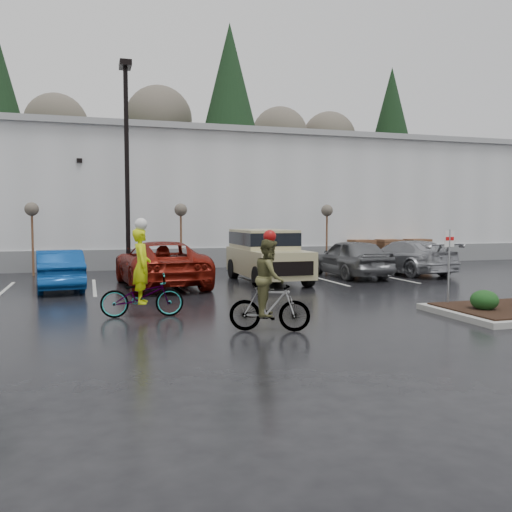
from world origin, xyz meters
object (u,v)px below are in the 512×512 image
object	(u,v)px
sapling_mid	(181,213)
pallet_stack_a	(361,252)
pallet_stack_c	(417,251)
suv_tan	(268,256)
car_red	(160,264)
sapling_west	(32,213)
pallet_stack_b	(388,251)
car_grey	(350,258)
sapling_east	(327,214)
fire_lane_sign	(449,258)
cyclist_hivis	(142,287)
lamppost	(127,145)
car_blue	(59,270)
car_far_silver	(405,257)
cyclist_olive	(270,294)

from	to	relation	value
sapling_mid	pallet_stack_a	world-z (taller)	sapling_mid
pallet_stack_c	suv_tan	distance (m)	12.64
car_red	sapling_west	bearing A→B (deg)	-50.93
pallet_stack_a	suv_tan	xyz separation A→B (m)	(-7.45, -6.30, 0.35)
pallet_stack_b	pallet_stack_c	distance (m)	1.80
sapling_mid	car_grey	bearing A→B (deg)	-35.05
sapling_east	pallet_stack_a	distance (m)	3.39
car_grey	fire_lane_sign	bearing A→B (deg)	81.05
fire_lane_sign	cyclist_hivis	size ratio (longest dim) A/B	0.87
pallet_stack_c	lamppost	bearing A→B (deg)	-172.87
lamppost	car_blue	xyz separation A→B (m)	(-2.68, -4.25, -4.98)
sapling_east	car_far_silver	world-z (taller)	sapling_east
lamppost	sapling_west	size ratio (longest dim) A/B	2.88
suv_tan	cyclist_hivis	size ratio (longest dim) A/B	2.03
sapling_west	fire_lane_sign	bearing A→B (deg)	-47.33
lamppost	suv_tan	bearing A→B (deg)	-40.42
sapling_west	sapling_mid	bearing A→B (deg)	0.00
pallet_stack_a	suv_tan	world-z (taller)	suv_tan
fire_lane_sign	car_far_silver	xyz separation A→B (m)	(4.15, 8.61, -0.65)
sapling_east	fire_lane_sign	xyz separation A→B (m)	(-2.20, -12.80, -1.32)
cyclist_hivis	pallet_stack_c	bearing A→B (deg)	-46.93
pallet_stack_b	cyclist_hivis	xyz separation A→B (m)	(-14.59, -12.50, 0.10)
fire_lane_sign	pallet_stack_c	bearing A→B (deg)	59.28
car_grey	cyclist_olive	distance (m)	11.77
car_far_silver	sapling_east	bearing A→B (deg)	-72.45
car_far_silver	cyclist_olive	size ratio (longest dim) A/B	2.32
car_far_silver	suv_tan	bearing A→B (deg)	1.69
fire_lane_sign	sapling_east	bearing A→B (deg)	80.25
sapling_west	pallet_stack_c	world-z (taller)	sapling_west
car_blue	sapling_east	bearing A→B (deg)	-163.22
lamppost	pallet_stack_c	bearing A→B (deg)	7.13
lamppost	suv_tan	xyz separation A→B (m)	(5.05, -4.30, -4.66)
pallet_stack_b	car_far_silver	world-z (taller)	car_far_silver
cyclist_hivis	suv_tan	bearing A→B (deg)	-35.50
lamppost	sapling_mid	distance (m)	4.00
car_blue	car_red	distance (m)	3.54
sapling_mid	car_red	bearing A→B (deg)	-107.29
sapling_mid	pallet_stack_a	bearing A→B (deg)	5.71
pallet_stack_a	pallet_stack_b	distance (m)	1.70
pallet_stack_c	suv_tan	bearing A→B (deg)	-150.10
pallet_stack_b	suv_tan	xyz separation A→B (m)	(-9.15, -6.30, 0.35)
sapling_west	car_blue	distance (m)	5.78
pallet_stack_a	car_grey	distance (m)	6.57
pallet_stack_c	car_far_silver	size ratio (longest dim) A/B	0.26
pallet_stack_b	car_grey	distance (m)	7.61
car_red	suv_tan	world-z (taller)	suv_tan
car_far_silver	cyclist_hivis	bearing A→B (deg)	23.21
car_blue	car_far_silver	bearing A→B (deg)	178.43
fire_lane_sign	cyclist_hivis	xyz separation A→B (m)	(-8.19, 1.30, -0.63)
suv_tan	sapling_west	bearing A→B (deg)	149.65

